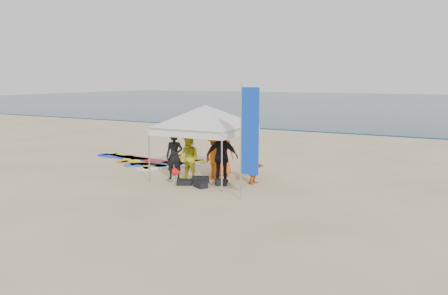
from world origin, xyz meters
name	(u,v)px	position (x,y,z in m)	size (l,w,h in m)	color
ground	(155,195)	(0.00, 0.00, 0.00)	(120.00, 120.00, 0.00)	beige
ocean	(396,103)	(0.00, 60.00, 0.04)	(160.00, 84.00, 0.08)	#0C2633
shoreline_foam	(319,132)	(0.00, 18.20, 0.00)	(160.00, 1.20, 0.01)	silver
person_black_a	(174,156)	(-0.69, 2.12, 0.83)	(0.61, 0.40, 1.66)	black
person_yellow	(189,158)	(-0.12, 2.19, 0.78)	(0.76, 0.59, 1.56)	gold
person_orange_a	(216,156)	(0.54, 2.90, 0.80)	(1.04, 0.60, 1.61)	orange
person_black_b	(222,157)	(1.13, 2.31, 0.92)	(1.08, 0.45, 1.85)	black
person_orange_b	(222,151)	(0.53, 3.39, 0.91)	(0.89, 0.58, 1.82)	#FC5B16
person_seated	(253,169)	(2.06, 2.81, 0.51)	(0.95, 0.30, 1.03)	#D55C12
canopy_tent	(205,105)	(0.26, 2.69, 2.62)	(3.99, 3.99, 3.01)	#A5A5A8
feather_flag	(249,133)	(2.80, 0.82, 2.00)	(0.57, 0.04, 3.40)	#A5A5A8
marker_pennant	(178,172)	(0.05, 1.21, 0.49)	(0.28, 0.28, 0.64)	#A5A5A8
gear_pile	(199,182)	(0.53, 1.80, 0.10)	(1.68, 1.05, 0.22)	black
surfboard_spread	(149,161)	(-3.56, 4.33, 0.04)	(5.13, 3.54, 0.07)	white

